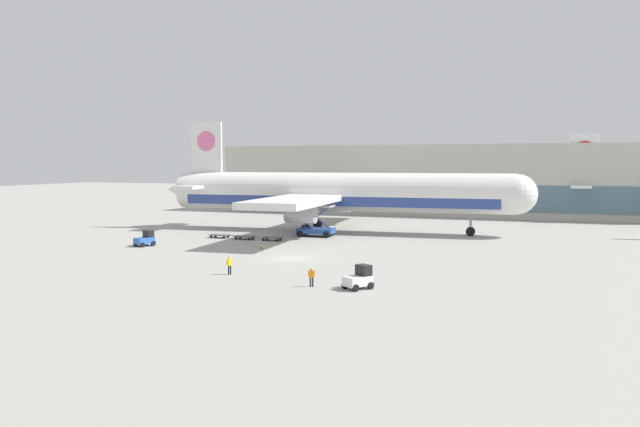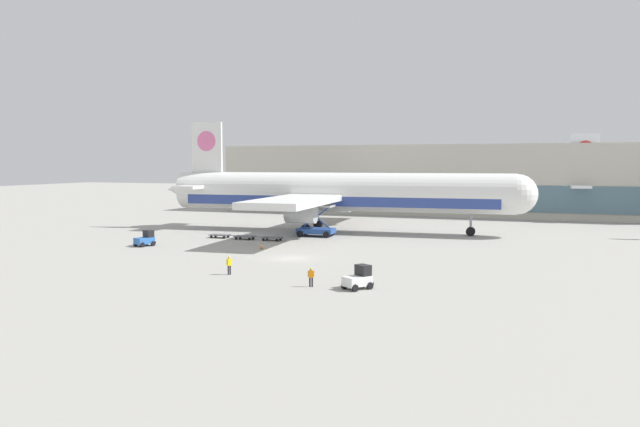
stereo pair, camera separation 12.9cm
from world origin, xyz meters
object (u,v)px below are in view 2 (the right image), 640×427
scissor_lift_loader (316,223)px  baggage_dolly_second (245,237)px  baggage_dolly_third (272,238)px  traffic_cone_near (261,246)px  ground_crew_near (229,263)px  baggage_dolly_lead (220,235)px  baggage_tug_mid (359,279)px  baggage_tug_foreground (145,239)px  ground_crew_far (311,276)px  airplane_main (333,193)px

scissor_lift_loader → baggage_dolly_second: scissor_lift_loader is taller
scissor_lift_loader → baggage_dolly_second: 10.55m
baggage_dolly_third → traffic_cone_near: 8.22m
scissor_lift_loader → ground_crew_near: 31.51m
baggage_dolly_third → ground_crew_near: size_ratio=2.07×
baggage_dolly_lead → traffic_cone_near: (10.37, -8.20, -0.01)m
baggage_tug_mid → ground_crew_near: 13.56m
scissor_lift_loader → ground_crew_near: scissor_lift_loader is taller
scissor_lift_loader → baggage_dolly_lead: 13.71m
baggage_tug_foreground → ground_crew_far: bearing=-101.5°
baggage_tug_mid → baggage_dolly_third: size_ratio=0.76×
airplane_main → ground_crew_far: (12.16, -40.73, -4.87)m
baggage_tug_foreground → baggage_tug_mid: same height
baggage_dolly_third → ground_crew_far: bearing=-61.3°
baggage_dolly_lead → ground_crew_near: (15.07, -24.92, 0.67)m
ground_crew_near → ground_crew_far: size_ratio=1.08×
baggage_tug_foreground → baggage_tug_mid: 36.83m
scissor_lift_loader → baggage_tug_foreground: 23.94m
airplane_main → scissor_lift_loader: size_ratio=10.78×
ground_crew_far → traffic_cone_near: bearing=102.4°
scissor_lift_loader → traffic_cone_near: scissor_lift_loader is taller
airplane_main → baggage_dolly_third: bearing=-110.7°
baggage_dolly_lead → baggage_dolly_third: 8.18m
baggage_tug_foreground → baggage_dolly_lead: 11.73m
ground_crew_near → baggage_tug_foreground: bearing=-92.3°
ground_crew_far → traffic_cone_near: ground_crew_far is taller
ground_crew_far → airplane_main: bearing=83.1°
baggage_tug_mid → baggage_dolly_second: baggage_tug_mid is taller
baggage_dolly_lead → traffic_cone_near: size_ratio=4.80×
baggage_tug_foreground → ground_crew_near: bearing=-107.1°
airplane_main → baggage_dolly_second: 16.69m
scissor_lift_loader → baggage_dolly_third: size_ratio=1.45×
ground_crew_near → airplane_main: bearing=-142.3°
baggage_dolly_second → ground_crew_near: bearing=-68.0°
baggage_dolly_second → baggage_dolly_third: same height
baggage_dolly_second → baggage_tug_foreground: bearing=-132.0°
ground_crew_near → traffic_cone_near: bearing=-130.8°
baggage_tug_mid → baggage_dolly_lead: 39.25m
baggage_tug_mid → traffic_cone_near: baggage_tug_mid is taller
scissor_lift_loader → ground_crew_near: bearing=-88.2°
baggage_tug_mid → ground_crew_far: baggage_tug_mid is taller
scissor_lift_loader → ground_crew_far: (12.39, -34.03, -0.95)m
ground_crew_far → ground_crew_near: bearing=140.5°
baggage_dolly_second → ground_crew_near: ground_crew_near is taller
baggage_dolly_lead → baggage_dolly_third: size_ratio=1.00×
baggage_tug_foreground → baggage_dolly_second: size_ratio=0.74×
baggage_tug_foreground → ground_crew_near: baggage_tug_foreground is taller
baggage_dolly_second → traffic_cone_near: (6.25, -7.81, -0.01)m
baggage_tug_foreground → ground_crew_near: size_ratio=1.53×
baggage_tug_foreground → baggage_dolly_second: baggage_tug_foreground is taller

